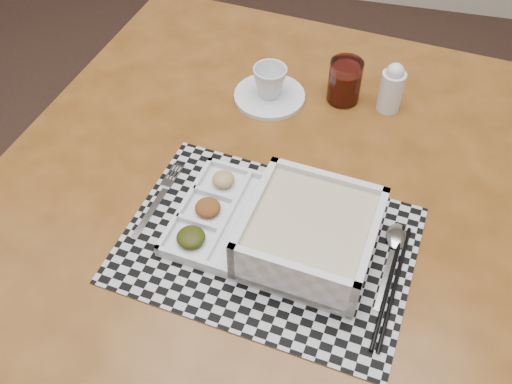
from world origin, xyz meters
TOP-DOWN VIEW (x-y plane):
  - dining_table at (0.65, 0.40)m, footprint 1.21×1.21m
  - placemat at (0.64, 0.26)m, footprint 0.51×0.40m
  - serving_tray at (0.69, 0.27)m, footprint 0.35×0.26m
  - fork at (0.43, 0.32)m, footprint 0.04×0.19m
  - spoon at (0.84, 0.31)m, footprint 0.04×0.18m
  - chopsticks at (0.85, 0.23)m, footprint 0.05×0.24m
  - saucer at (0.56, 0.64)m, footprint 0.15×0.15m
  - cup at (0.56, 0.64)m, footprint 0.09×0.09m
  - juice_glass at (0.71, 0.67)m, footprint 0.07×0.07m
  - creamer_bottle at (0.80, 0.66)m, footprint 0.05×0.05m

SIDE VIEW (x-z plane):
  - dining_table at x=0.65m, z-range 0.32..1.13m
  - placemat at x=0.64m, z-range 0.81..0.81m
  - fork at x=0.43m, z-range 0.81..0.82m
  - saucer at x=0.56m, z-range 0.81..0.82m
  - spoon at x=0.84m, z-range 0.81..0.82m
  - chopsticks at x=0.85m, z-range 0.81..0.82m
  - serving_tray at x=0.69m, z-range 0.80..0.89m
  - juice_glass at x=0.71m, z-range 0.81..0.90m
  - cup at x=0.56m, z-range 0.82..0.89m
  - creamer_bottle at x=0.80m, z-range 0.81..0.92m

